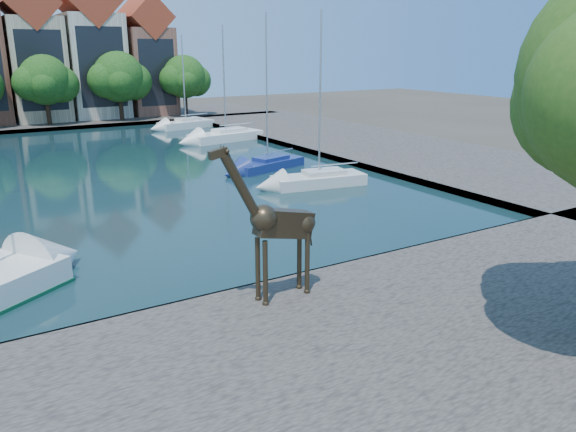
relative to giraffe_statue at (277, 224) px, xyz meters
The scene contains 16 objects.
ground 3.61m from the giraffe_statue, 123.05° to the left, with size 160.00×160.00×0.00m, color #38332B.
water_basin 25.72m from the giraffe_statue, 92.22° to the left, with size 38.00×50.00×0.08m, color black.
near_quay 6.27m from the giraffe_statue, 100.21° to the right, with size 50.00×14.00×0.50m, color #534D47.
far_quay 57.60m from the giraffe_statue, 90.98° to the left, with size 60.00×16.00×0.50m, color #534D47.
right_quay 35.16m from the giraffe_statue, 46.74° to the left, with size 14.00×52.00×0.50m, color #534D47.
townhouse_east_inner 57.70m from the giraffe_statue, 88.99° to the left, with size 5.94×9.18×15.79m.
townhouse_east_mid 58.21m from the giraffe_statue, 82.56° to the left, with size 6.43×9.18×16.65m.
townhouse_east_end 59.32m from the giraffe_statue, 76.30° to the left, with size 5.44×9.18×14.43m.
far_tree_mid_east 52.06m from the giraffe_statue, 88.78° to the left, with size 7.02×5.40×7.52m.
far_tree_east 52.85m from the giraffe_statue, 80.06° to the left, with size 7.54×5.80×7.84m.
far_tree_far_east 54.79m from the giraffe_statue, 71.79° to the left, with size 6.76×5.20×7.36m.
giraffe_statue is the anchor object (origin of this frame).
sailboat_right_a 18.24m from the giraffe_statue, 51.32° to the left, with size 6.26×3.03×10.77m.
sailboat_right_b 23.33m from the giraffe_statue, 61.65° to the left, with size 6.25×3.67×10.89m.
sailboat_right_c 36.85m from the giraffe_statue, 67.60° to the left, with size 7.51×3.65×10.56m.
sailboat_right_d 46.65m from the giraffe_statue, 72.49° to the left, with size 6.50×3.39×9.89m.
Camera 1 is at (-7.72, -16.63, 8.63)m, focal length 35.00 mm.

